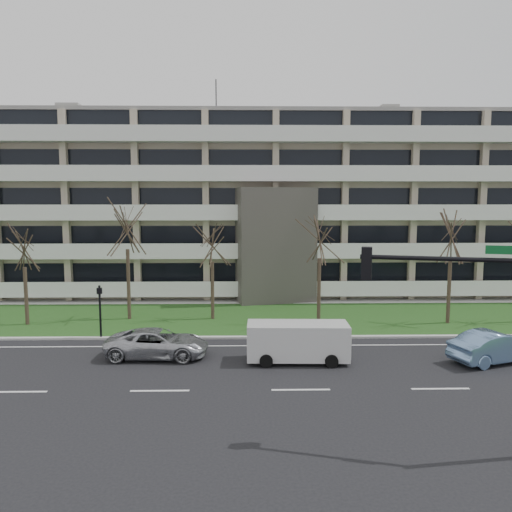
{
  "coord_description": "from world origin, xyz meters",
  "views": [
    {
      "loc": [
        -2.31,
        -20.44,
        8.06
      ],
      "look_at": [
        -1.72,
        10.0,
        4.63
      ],
      "focal_mm": 35.0,
      "sensor_mm": 36.0,
      "label": 1
    }
  ],
  "objects_px": {
    "white_van": "(299,339)",
    "pedestrian_signal": "(100,305)",
    "blue_sedan": "(495,347)",
    "traffic_signal": "(478,319)",
    "silver_pickup": "(157,343)"
  },
  "relations": [
    {
      "from": "white_van",
      "to": "pedestrian_signal",
      "type": "bearing_deg",
      "value": 160.59
    },
    {
      "from": "blue_sedan",
      "to": "pedestrian_signal",
      "type": "height_order",
      "value": "pedestrian_signal"
    },
    {
      "from": "traffic_signal",
      "to": "pedestrian_signal",
      "type": "relative_size",
      "value": 2.12
    },
    {
      "from": "silver_pickup",
      "to": "blue_sedan",
      "type": "xyz_separation_m",
      "value": [
        17.0,
        -1.11,
        0.06
      ]
    },
    {
      "from": "silver_pickup",
      "to": "pedestrian_signal",
      "type": "height_order",
      "value": "pedestrian_signal"
    },
    {
      "from": "blue_sedan",
      "to": "traffic_signal",
      "type": "relative_size",
      "value": 0.72
    },
    {
      "from": "blue_sedan",
      "to": "traffic_signal",
      "type": "height_order",
      "value": "traffic_signal"
    },
    {
      "from": "white_van",
      "to": "pedestrian_signal",
      "type": "distance_m",
      "value": 11.95
    },
    {
      "from": "traffic_signal",
      "to": "pedestrian_signal",
      "type": "height_order",
      "value": "traffic_signal"
    },
    {
      "from": "silver_pickup",
      "to": "traffic_signal",
      "type": "xyz_separation_m",
      "value": [
        11.89,
        -9.8,
        3.59
      ]
    },
    {
      "from": "blue_sedan",
      "to": "white_van",
      "type": "bearing_deg",
      "value": 68.95
    },
    {
      "from": "blue_sedan",
      "to": "white_van",
      "type": "distance_m",
      "value": 9.8
    },
    {
      "from": "traffic_signal",
      "to": "silver_pickup",
      "type": "bearing_deg",
      "value": 155.49
    },
    {
      "from": "blue_sedan",
      "to": "pedestrian_signal",
      "type": "distance_m",
      "value": 21.44
    },
    {
      "from": "silver_pickup",
      "to": "blue_sedan",
      "type": "height_order",
      "value": "blue_sedan"
    }
  ]
}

